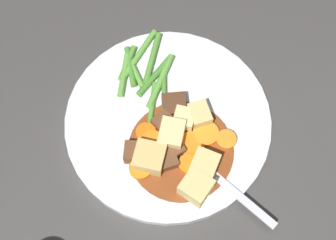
{
  "coord_description": "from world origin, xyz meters",
  "views": [
    {
      "loc": [
        0.25,
        -0.04,
        0.62
      ],
      "look_at": [
        0.0,
        0.0,
        0.01
      ],
      "focal_mm": 53.4,
      "sensor_mm": 36.0,
      "label": 1
    }
  ],
  "objects_px": {
    "meat_chunk_0": "(174,106)",
    "meat_chunk_3": "(138,153)",
    "potato_chunk_5": "(200,115)",
    "carrot_slice_4": "(146,133)",
    "carrot_slice_0": "(189,164)",
    "fork": "(215,176)",
    "carrot_slice_1": "(141,168)",
    "potato_chunk_2": "(173,134)",
    "meat_chunk_1": "(163,123)",
    "carrot_slice_3": "(191,145)",
    "meat_chunk_2": "(174,150)",
    "dinner_plate": "(168,122)",
    "potato_chunk_3": "(204,166)",
    "carrot_slice_2": "(152,141)",
    "carrot_slice_5": "(226,140)",
    "meat_chunk_4": "(168,160)",
    "potato_chunk_4": "(184,119)",
    "potato_chunk_0": "(150,158)",
    "carrot_slice_6": "(206,134)",
    "potato_chunk_1": "(196,187)"
  },
  "relations": [
    {
      "from": "carrot_slice_3",
      "to": "meat_chunk_0",
      "type": "xyz_separation_m",
      "value": [
        -0.05,
        -0.01,
        0.01
      ]
    },
    {
      "from": "potato_chunk_4",
      "to": "meat_chunk_4",
      "type": "distance_m",
      "value": 0.06
    },
    {
      "from": "carrot_slice_2",
      "to": "meat_chunk_0",
      "type": "height_order",
      "value": "meat_chunk_0"
    },
    {
      "from": "carrot_slice_2",
      "to": "meat_chunk_4",
      "type": "distance_m",
      "value": 0.03
    },
    {
      "from": "carrot_slice_6",
      "to": "meat_chunk_2",
      "type": "bearing_deg",
      "value": -69.98
    },
    {
      "from": "carrot_slice_0",
      "to": "carrot_slice_5",
      "type": "relative_size",
      "value": 1.01
    },
    {
      "from": "potato_chunk_4",
      "to": "carrot_slice_6",
      "type": "bearing_deg",
      "value": 48.0
    },
    {
      "from": "meat_chunk_2",
      "to": "meat_chunk_3",
      "type": "xyz_separation_m",
      "value": [
        -0.0,
        -0.05,
        0.0
      ]
    },
    {
      "from": "carrot_slice_4",
      "to": "potato_chunk_3",
      "type": "distance_m",
      "value": 0.09
    },
    {
      "from": "potato_chunk_5",
      "to": "carrot_slice_4",
      "type": "bearing_deg",
      "value": -82.46
    },
    {
      "from": "carrot_slice_3",
      "to": "meat_chunk_3",
      "type": "height_order",
      "value": "meat_chunk_3"
    },
    {
      "from": "carrot_slice_0",
      "to": "fork",
      "type": "relative_size",
      "value": 0.18
    },
    {
      "from": "potato_chunk_3",
      "to": "dinner_plate",
      "type": "bearing_deg",
      "value": -156.45
    },
    {
      "from": "carrot_slice_4",
      "to": "meat_chunk_1",
      "type": "height_order",
      "value": "meat_chunk_1"
    },
    {
      "from": "dinner_plate",
      "to": "meat_chunk_3",
      "type": "bearing_deg",
      "value": -48.25
    },
    {
      "from": "meat_chunk_1",
      "to": "meat_chunk_4",
      "type": "relative_size",
      "value": 0.99
    },
    {
      "from": "carrot_slice_0",
      "to": "meat_chunk_4",
      "type": "distance_m",
      "value": 0.03
    },
    {
      "from": "meat_chunk_0",
      "to": "meat_chunk_3",
      "type": "distance_m",
      "value": 0.08
    },
    {
      "from": "carrot_slice_3",
      "to": "potato_chunk_0",
      "type": "relative_size",
      "value": 0.91
    },
    {
      "from": "meat_chunk_3",
      "to": "potato_chunk_2",
      "type": "bearing_deg",
      "value": 107.33
    },
    {
      "from": "carrot_slice_2",
      "to": "potato_chunk_4",
      "type": "distance_m",
      "value": 0.05
    },
    {
      "from": "potato_chunk_2",
      "to": "meat_chunk_0",
      "type": "relative_size",
      "value": 1.21
    },
    {
      "from": "carrot_slice_6",
      "to": "meat_chunk_2",
      "type": "relative_size",
      "value": 1.47
    },
    {
      "from": "carrot_slice_2",
      "to": "meat_chunk_2",
      "type": "relative_size",
      "value": 1.21
    },
    {
      "from": "potato_chunk_0",
      "to": "potato_chunk_2",
      "type": "bearing_deg",
      "value": 126.21
    },
    {
      "from": "dinner_plate",
      "to": "meat_chunk_1",
      "type": "bearing_deg",
      "value": -47.6
    },
    {
      "from": "meat_chunk_0",
      "to": "meat_chunk_2",
      "type": "height_order",
      "value": "meat_chunk_0"
    },
    {
      "from": "dinner_plate",
      "to": "fork",
      "type": "bearing_deg",
      "value": 27.4
    },
    {
      "from": "potato_chunk_0",
      "to": "carrot_slice_0",
      "type": "bearing_deg",
      "value": 72.7
    },
    {
      "from": "potato_chunk_3",
      "to": "meat_chunk_0",
      "type": "xyz_separation_m",
      "value": [
        -0.09,
        -0.02,
        -0.0
      ]
    },
    {
      "from": "potato_chunk_2",
      "to": "fork",
      "type": "xyz_separation_m",
      "value": [
        0.06,
        0.04,
        -0.01
      ]
    },
    {
      "from": "carrot_slice_1",
      "to": "potato_chunk_2",
      "type": "relative_size",
      "value": 0.8
    },
    {
      "from": "carrot_slice_1",
      "to": "carrot_slice_5",
      "type": "bearing_deg",
      "value": 99.02
    },
    {
      "from": "potato_chunk_3",
      "to": "meat_chunk_2",
      "type": "distance_m",
      "value": 0.04
    },
    {
      "from": "dinner_plate",
      "to": "fork",
      "type": "height_order",
      "value": "fork"
    },
    {
      "from": "carrot_slice_0",
      "to": "potato_chunk_1",
      "type": "xyz_separation_m",
      "value": [
        0.03,
        0.0,
        0.01
      ]
    },
    {
      "from": "carrot_slice_2",
      "to": "meat_chunk_0",
      "type": "xyz_separation_m",
      "value": [
        -0.04,
        0.04,
        0.0
      ]
    },
    {
      "from": "meat_chunk_1",
      "to": "carrot_slice_3",
      "type": "bearing_deg",
      "value": 42.23
    },
    {
      "from": "carrot_slice_0",
      "to": "carrot_slice_5",
      "type": "distance_m",
      "value": 0.06
    },
    {
      "from": "carrot_slice_0",
      "to": "meat_chunk_2",
      "type": "height_order",
      "value": "meat_chunk_2"
    },
    {
      "from": "carrot_slice_5",
      "to": "meat_chunk_2",
      "type": "bearing_deg",
      "value": -87.32
    },
    {
      "from": "carrot_slice_1",
      "to": "meat_chunk_1",
      "type": "height_order",
      "value": "meat_chunk_1"
    },
    {
      "from": "potato_chunk_5",
      "to": "meat_chunk_2",
      "type": "bearing_deg",
      "value": -45.93
    },
    {
      "from": "carrot_slice_2",
      "to": "potato_chunk_3",
      "type": "distance_m",
      "value": 0.07
    },
    {
      "from": "carrot_slice_5",
      "to": "potato_chunk_2",
      "type": "distance_m",
      "value": 0.07
    },
    {
      "from": "carrot_slice_3",
      "to": "carrot_slice_6",
      "type": "height_order",
      "value": "same"
    },
    {
      "from": "meat_chunk_3",
      "to": "meat_chunk_0",
      "type": "bearing_deg",
      "value": 134.34
    },
    {
      "from": "meat_chunk_1",
      "to": "carrot_slice_0",
      "type": "bearing_deg",
      "value": 20.41
    },
    {
      "from": "meat_chunk_0",
      "to": "potato_chunk_1",
      "type": "bearing_deg",
      "value": 3.1
    },
    {
      "from": "carrot_slice_4",
      "to": "meat_chunk_1",
      "type": "relative_size",
      "value": 1.08
    }
  ]
}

